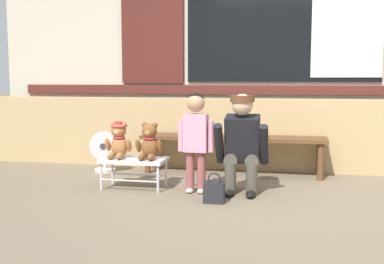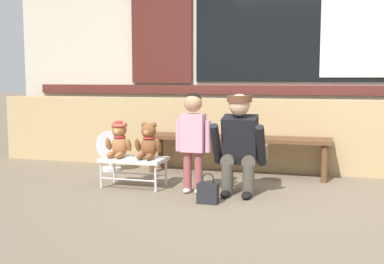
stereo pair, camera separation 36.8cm
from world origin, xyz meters
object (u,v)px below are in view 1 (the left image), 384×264
Objects in this scene: small_display_bench at (134,162)px; adult_crouching at (243,143)px; wooden_bench_long at (233,142)px; teddy_bear_with_hat at (119,141)px; teddy_bear_plain at (149,143)px; child_standing at (196,131)px; handbag_on_ground at (214,192)px; floor_fan at (104,152)px.

adult_crouching is (1.09, 0.02, 0.21)m from small_display_bench.
teddy_bear_with_hat is at bearing -138.82° from wooden_bench_long.
wooden_bench_long is at bearing 51.77° from teddy_bear_plain.
teddy_bear_with_hat is at bearing 179.23° from small_display_bench.
wooden_bench_long is 1.26m from small_display_bench.
child_standing is 0.64m from handbag_on_ground.
adult_crouching is (0.44, 0.09, -0.11)m from child_standing.
teddy_bear_with_hat is at bearing -57.44° from floor_fan.
handbag_on_ground is at bearing -36.81° from floor_fan.
floor_fan is at bearing 137.45° from teddy_bear_plain.
teddy_bear_plain is at bearing -178.90° from adult_crouching.
small_display_bench is at bearing -49.25° from floor_fan.
wooden_bench_long is 1.37m from teddy_bear_with_hat.
child_standing is 1.52m from floor_fan.
child_standing is 2.00× the size of floor_fan.
floor_fan is at bearing 148.10° from child_standing.
floor_fan is (-1.48, -0.19, -0.13)m from wooden_bench_long.
adult_crouching is at bearing 63.79° from handbag_on_ground.
child_standing is at bearing -31.90° from floor_fan.
teddy_bear_with_hat is 1.18m from handbag_on_ground.
teddy_bear_with_hat is (-0.16, 0.00, 0.21)m from small_display_bench.
handbag_on_ground is at bearing -54.96° from child_standing.
teddy_bear_plain is 0.93m from adult_crouching.
adult_crouching reaches higher than handbag_on_ground.
adult_crouching is at bearing 1.01° from small_display_bench.
teddy_bear_with_hat is 1.34× the size of handbag_on_ground.
floor_fan is at bearing 122.56° from teddy_bear_with_hat.
teddy_bear_with_hat is 1.00× the size of teddy_bear_plain.
child_standing is at bearing -6.37° from small_display_bench.
adult_crouching is 0.61m from handbag_on_ground.
floor_fan is at bearing 130.75° from small_display_bench.
teddy_bear_plain is at bearing 0.51° from small_display_bench.
wooden_bench_long is 1.03m from child_standing.
teddy_bear_with_hat is 0.32m from teddy_bear_plain.
small_display_bench is 0.98m from handbag_on_ground.
small_display_bench is 1.33× the size of floor_fan.
adult_crouching is at bearing 0.78° from teddy_bear_with_hat.
teddy_bear_plain is 1.07m from floor_fan.
wooden_bench_long is 1.15m from teddy_bear_plain.
floor_fan is at bearing -172.55° from wooden_bench_long.
wooden_bench_long is 7.72× the size of handbag_on_ground.
small_display_bench is at bearing -179.49° from teddy_bear_plain.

